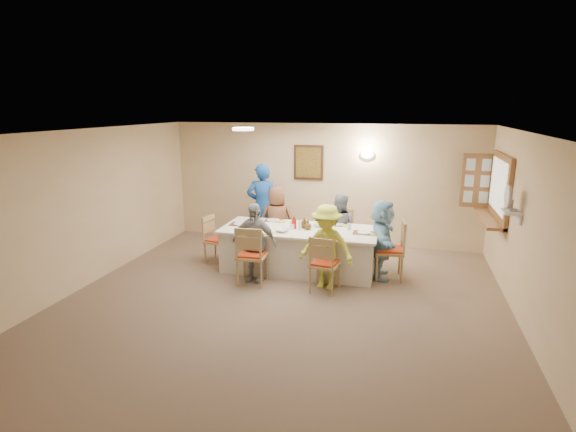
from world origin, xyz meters
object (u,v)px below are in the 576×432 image
(chair_left_end, at_px, (218,239))
(chair_right_end, at_px, (389,249))
(chair_front_right, at_px, (325,263))
(condiment_ketchup, at_px, (294,222))
(diner_back_left, at_px, (277,221))
(diner_right_end, at_px, (382,239))
(chair_back_right, at_px, (340,235))
(chair_front_left, at_px, (252,254))
(dining_table, at_px, (299,249))
(diner_front_right, at_px, (326,247))
(caregiver, at_px, (262,206))
(diner_front_left, at_px, (254,242))
(chair_back_left, at_px, (279,231))
(diner_back_right, at_px, (339,228))
(desk_fan, at_px, (510,201))
(serving_hatch, at_px, (500,188))

(chair_left_end, xyz_separation_m, chair_right_end, (3.10, 0.00, 0.06))
(chair_front_right, relative_size, condiment_ketchup, 3.78)
(diner_back_left, bearing_deg, diner_right_end, 153.32)
(diner_back_left, bearing_deg, chair_back_right, 177.63)
(chair_back_right, relative_size, chair_left_end, 1.06)
(chair_front_left, distance_m, chair_left_end, 1.24)
(dining_table, xyz_separation_m, chair_left_end, (-1.55, 0.00, 0.06))
(diner_front_right, xyz_separation_m, caregiver, (-1.65, 1.83, 0.18))
(chair_front_right, bearing_deg, diner_front_left, 2.43)
(diner_back_left, bearing_deg, chair_back_left, -98.08)
(dining_table, bearing_deg, chair_back_right, 53.13)
(caregiver, bearing_deg, diner_right_end, 136.08)
(chair_front_left, distance_m, diner_front_right, 1.22)
(chair_back_right, xyz_separation_m, chair_left_end, (-2.15, -0.80, -0.03))
(diner_back_left, bearing_deg, chair_right_end, 154.37)
(chair_right_end, distance_m, diner_back_right, 1.18)
(chair_back_left, xyz_separation_m, diner_back_right, (1.20, -0.12, 0.18))
(chair_front_left, bearing_deg, chair_front_right, 176.04)
(dining_table, xyz_separation_m, diner_back_right, (0.60, 0.68, 0.26))
(desk_fan, relative_size, condiment_ketchup, 1.23)
(chair_back_left, xyz_separation_m, chair_front_right, (1.20, -1.60, -0.00))
(chair_back_right, relative_size, chair_front_left, 0.94)
(chair_right_end, height_order, diner_back_right, diner_back_right)
(condiment_ketchup, bearing_deg, chair_back_left, 121.92)
(chair_front_left, bearing_deg, diner_back_right, -133.00)
(diner_back_left, bearing_deg, caregiver, -54.32)
(chair_front_left, distance_m, diner_right_end, 2.18)
(condiment_ketchup, bearing_deg, diner_back_right, 45.13)
(dining_table, distance_m, chair_front_right, 1.00)
(diner_back_right, bearing_deg, chair_front_right, 95.52)
(chair_front_left, distance_m, diner_back_left, 1.49)
(chair_back_left, relative_size, caregiver, 0.54)
(diner_back_left, relative_size, diner_back_right, 1.07)
(dining_table, xyz_separation_m, diner_front_right, (0.60, -0.68, 0.30))
(desk_fan, xyz_separation_m, diner_front_left, (-3.77, -0.03, -0.88))
(serving_hatch, xyz_separation_m, chair_front_left, (-3.88, -1.50, -1.00))
(dining_table, bearing_deg, chair_left_end, 180.00)
(serving_hatch, height_order, chair_back_right, serving_hatch)
(chair_right_end, distance_m, diner_front_left, 2.26)
(diner_back_left, distance_m, caregiver, 0.67)
(diner_back_left, bearing_deg, chair_front_right, 120.96)
(desk_fan, distance_m, diner_back_left, 4.09)
(serving_hatch, relative_size, chair_left_end, 1.69)
(chair_back_right, bearing_deg, chair_back_left, -171.63)
(diner_front_left, relative_size, condiment_ketchup, 5.46)
(dining_table, bearing_deg, diner_front_left, -131.42)
(chair_front_left, bearing_deg, chair_right_end, -163.55)
(diner_back_left, distance_m, condiment_ketchup, 0.88)
(desk_fan, bearing_deg, caregiver, 156.92)
(chair_front_right, relative_size, chair_left_end, 1.04)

